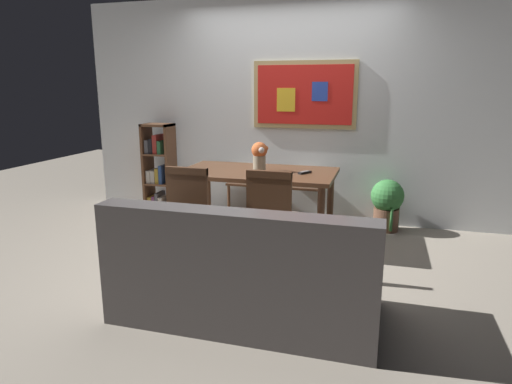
{
  "coord_description": "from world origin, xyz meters",
  "views": [
    {
      "loc": [
        1.09,
        -3.83,
        1.57
      ],
      "look_at": [
        0.01,
        -0.08,
        0.65
      ],
      "focal_mm": 31.21,
      "sensor_mm": 36.0,
      "label": 1
    }
  ],
  "objects": [
    {
      "name": "ground_plane",
      "position": [
        0.0,
        0.0,
        0.0
      ],
      "size": [
        12.0,
        12.0,
        0.0
      ],
      "primitive_type": "plane",
      "color": "gray"
    },
    {
      "name": "wall_back_with_painting",
      "position": [
        0.0,
        1.43,
        1.3
      ],
      "size": [
        5.2,
        0.14,
        2.6
      ],
      "color": "silver",
      "rests_on": "ground_plane"
    },
    {
      "name": "dining_table",
      "position": [
        -0.14,
        0.5,
        0.64
      ],
      "size": [
        1.59,
        0.9,
        0.73
      ],
      "color": "brown",
      "rests_on": "ground_plane"
    },
    {
      "name": "dining_chair_far_left",
      "position": [
        -0.5,
        1.33,
        0.54
      ],
      "size": [
        0.4,
        0.41,
        0.91
      ],
      "color": "brown",
      "rests_on": "ground_plane"
    },
    {
      "name": "dining_chair_near_right",
      "position": [
        0.21,
        -0.29,
        0.54
      ],
      "size": [
        0.4,
        0.41,
        0.91
      ],
      "color": "brown",
      "rests_on": "ground_plane"
    },
    {
      "name": "dining_chair_near_left",
      "position": [
        -0.51,
        -0.33,
        0.54
      ],
      "size": [
        0.4,
        0.41,
        0.91
      ],
      "color": "brown",
      "rests_on": "ground_plane"
    },
    {
      "name": "dining_chair_far_right",
      "position": [
        0.25,
        1.32,
        0.54
      ],
      "size": [
        0.4,
        0.41,
        0.91
      ],
      "color": "brown",
      "rests_on": "ground_plane"
    },
    {
      "name": "leather_couch",
      "position": [
        0.23,
        -1.13,
        0.31
      ],
      "size": [
        1.8,
        0.84,
        0.84
      ],
      "color": "#514C4C",
      "rests_on": "ground_plane"
    },
    {
      "name": "bookshelf",
      "position": [
        -1.64,
        1.15,
        0.53
      ],
      "size": [
        0.36,
        0.28,
        1.13
      ],
      "color": "brown",
      "rests_on": "ground_plane"
    },
    {
      "name": "potted_ivy",
      "position": [
        1.17,
        1.17,
        0.32
      ],
      "size": [
        0.36,
        0.36,
        0.58
      ],
      "color": "brown",
      "rests_on": "ground_plane"
    },
    {
      "name": "flower_vase",
      "position": [
        -0.12,
        0.5,
        0.9
      ],
      "size": [
        0.17,
        0.18,
        0.3
      ],
      "color": "tan",
      "rests_on": "dining_table"
    },
    {
      "name": "tv_remote",
      "position": [
        0.35,
        0.49,
        0.74
      ],
      "size": [
        0.12,
        0.15,
        0.02
      ],
      "color": "black",
      "rests_on": "dining_table"
    }
  ]
}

